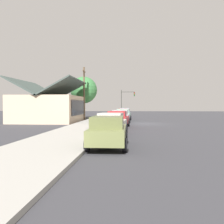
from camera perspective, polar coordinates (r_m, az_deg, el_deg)
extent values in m
plane|color=#38383D|center=(29.02, 7.41, -2.67)|extent=(120.00, 120.00, 0.00)
cube|color=#A3A099|center=(29.28, -3.61, -2.46)|extent=(60.00, 4.20, 0.16)
cube|color=olive|center=(12.72, -0.85, -5.01)|extent=(4.33, 1.77, 0.70)
cube|color=#61683C|center=(12.24, -1.02, -2.31)|extent=(2.09, 1.54, 0.56)
cylinder|color=black|center=(14.18, -3.88, -5.76)|extent=(0.66, 0.23, 0.66)
cylinder|color=black|center=(14.05, 3.13, -5.83)|extent=(0.66, 0.23, 0.66)
cylinder|color=black|center=(11.56, -5.70, -7.44)|extent=(0.66, 0.23, 0.66)
cylinder|color=black|center=(11.40, 2.93, -7.56)|extent=(0.66, 0.23, 0.66)
cube|color=silver|center=(17.90, -0.04, -3.10)|extent=(4.58, 2.03, 0.70)
cube|color=beige|center=(17.42, -0.24, -1.16)|extent=(2.24, 1.69, 0.56)
cylinder|color=black|center=(19.44, -2.08, -3.77)|extent=(0.67, 0.26, 0.66)
cylinder|color=black|center=(19.21, 3.17, -3.83)|extent=(0.67, 0.26, 0.66)
cylinder|color=black|center=(16.72, -3.74, -4.64)|extent=(0.67, 0.26, 0.66)
cylinder|color=black|center=(16.46, 2.37, -4.74)|extent=(0.67, 0.26, 0.66)
cube|color=red|center=(23.73, 1.40, -1.95)|extent=(4.92, 2.00, 0.70)
cube|color=#A9272B|center=(23.22, 1.27, -0.47)|extent=(2.40, 1.66, 0.56)
cylinder|color=black|center=(25.34, -0.19, -2.52)|extent=(0.67, 0.26, 0.66)
cylinder|color=black|center=(25.16, 3.75, -2.55)|extent=(0.67, 0.26, 0.66)
cylinder|color=black|center=(22.39, -1.25, -3.06)|extent=(0.67, 0.26, 0.66)
cylinder|color=black|center=(22.18, 3.21, -3.11)|extent=(0.67, 0.26, 0.66)
cube|color=silver|center=(28.83, 1.99, -1.33)|extent=(4.71, 2.03, 0.70)
cube|color=#A0A2A6|center=(28.35, 1.91, -0.10)|extent=(2.29, 1.72, 0.56)
cylinder|color=black|center=(30.37, 0.45, -1.84)|extent=(0.67, 0.24, 0.66)
cylinder|color=black|center=(30.23, 3.98, -1.86)|extent=(0.67, 0.24, 0.66)
cylinder|color=black|center=(27.52, -0.20, -2.20)|extent=(0.67, 0.24, 0.66)
cylinder|color=black|center=(27.36, 3.70, -2.22)|extent=(0.67, 0.24, 0.66)
cube|color=#9ED1BC|center=(34.48, 2.61, -0.85)|extent=(4.52, 1.98, 0.70)
cube|color=#86B1A0|center=(34.02, 2.55, 0.18)|extent=(2.20, 1.68, 0.56)
cylinder|color=black|center=(35.95, 1.34, -1.31)|extent=(0.67, 0.25, 0.66)
cylinder|color=black|center=(35.82, 4.22, -1.33)|extent=(0.67, 0.25, 0.66)
cylinder|color=black|center=(33.21, 0.87, -1.55)|extent=(0.67, 0.25, 0.66)
cylinder|color=black|center=(33.06, 3.99, -1.57)|extent=(0.67, 0.25, 0.66)
cube|color=#EA8C75|center=(39.76, 2.65, -0.53)|extent=(4.89, 1.95, 0.70)
cube|color=tan|center=(39.26, 2.65, 0.36)|extent=(2.37, 1.66, 0.56)
cylinder|color=black|center=(41.28, 1.41, -0.94)|extent=(0.67, 0.24, 0.66)
cylinder|color=black|center=(41.28, 3.91, -0.94)|extent=(0.67, 0.24, 0.66)
cylinder|color=black|center=(38.29, 1.29, -1.13)|extent=(0.67, 0.24, 0.66)
cylinder|color=black|center=(38.28, 3.99, -1.14)|extent=(0.67, 0.24, 0.66)
cube|color=#8CB7E0|center=(45.43, 2.89, -0.27)|extent=(4.66, 1.88, 0.70)
cube|color=#779CBE|center=(44.95, 2.88, 0.52)|extent=(2.25, 1.62, 0.56)
cylinder|color=black|center=(46.90, 1.82, -0.64)|extent=(0.66, 0.23, 0.66)
cylinder|color=black|center=(46.88, 4.02, -0.64)|extent=(0.66, 0.23, 0.66)
cylinder|color=black|center=(44.03, 1.69, -0.78)|extent=(0.66, 0.23, 0.66)
cylinder|color=black|center=(44.01, 4.04, -0.79)|extent=(0.66, 0.23, 0.66)
cube|color=#CCB293|center=(33.06, -14.05, 0.68)|extent=(9.19, 7.50, 3.30)
cube|color=black|center=(32.05, -7.62, 0.98)|extent=(7.35, 0.08, 1.85)
cube|color=#3F4C47|center=(32.58, -10.94, 5.34)|extent=(9.79, 4.05, 2.25)
cube|color=#3F4C47|center=(33.78, -17.11, 5.16)|extent=(9.79, 4.05, 2.25)
cylinder|color=brown|center=(39.55, -6.43, 0.90)|extent=(0.44, 0.44, 3.37)
sphere|color=#38753D|center=(39.61, -6.44, 5.00)|extent=(4.18, 4.18, 4.18)
cylinder|color=#383833|center=(50.41, 2.15, 2.10)|extent=(0.14, 0.14, 5.20)
cylinder|color=#383833|center=(50.44, 3.64, 4.60)|extent=(0.10, 2.60, 0.10)
cube|color=black|center=(50.41, 5.12, 4.08)|extent=(0.28, 0.24, 0.80)
sphere|color=red|center=(50.27, 5.12, 4.39)|extent=(0.16, 0.16, 0.16)
sphere|color=yellow|center=(50.26, 5.12, 4.09)|extent=(0.16, 0.16, 0.16)
sphere|color=green|center=(50.25, 5.12, 3.79)|extent=(0.16, 0.16, 0.16)
cylinder|color=brown|center=(35.61, -6.38, 4.16)|extent=(0.24, 0.24, 7.50)
cube|color=brown|center=(35.89, -6.40, 9.19)|extent=(1.80, 0.12, 0.12)
cylinder|color=red|center=(28.84, -0.93, -1.81)|extent=(0.22, 0.22, 0.55)
sphere|color=red|center=(28.82, -0.93, -1.13)|extent=(0.18, 0.18, 0.18)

